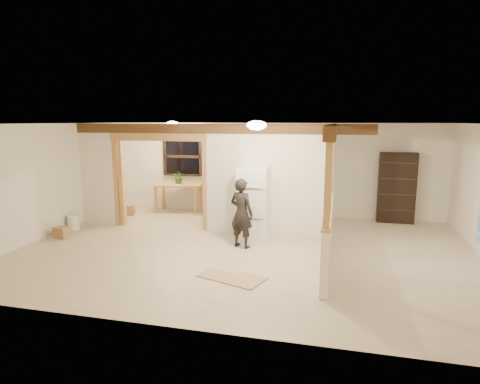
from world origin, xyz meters
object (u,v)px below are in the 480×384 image
(refrigerator, at_px, (254,203))
(bookshelf, at_px, (397,188))
(work_table, at_px, (179,198))
(shop_vac, at_px, (109,206))
(woman, at_px, (242,213))

(refrigerator, height_order, bookshelf, bookshelf)
(work_table, bearing_deg, shop_vac, -159.97)
(work_table, xyz_separation_m, bookshelf, (5.79, 0.20, 0.49))
(woman, distance_m, bookshelf, 4.42)
(shop_vac, height_order, bookshelf, bookshelf)
(bookshelf, bearing_deg, refrigerator, -145.60)
(woman, bearing_deg, shop_vac, -1.44)
(work_table, distance_m, bookshelf, 5.82)
(refrigerator, bearing_deg, shop_vac, 166.53)
(bookshelf, bearing_deg, work_table, -177.98)
(bookshelf, bearing_deg, shop_vac, -170.75)
(refrigerator, xyz_separation_m, bookshelf, (3.22, 2.21, 0.10))
(shop_vac, xyz_separation_m, bookshelf, (7.40, 1.21, 0.58))
(woman, height_order, work_table, woman)
(refrigerator, xyz_separation_m, shop_vac, (-4.18, 1.00, -0.48))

